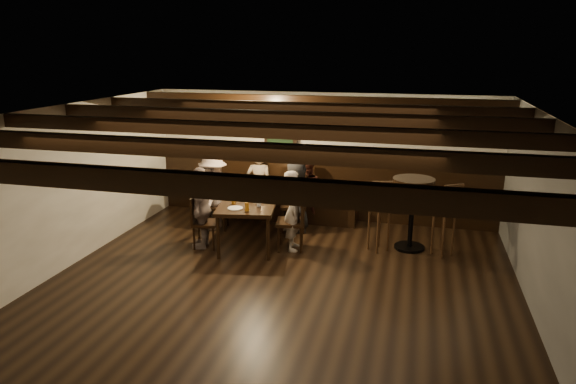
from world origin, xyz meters
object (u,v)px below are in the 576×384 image
(person_left_near, at_px, (213,192))
(bar_stool_left, at_px, (379,224))
(person_bench_right, at_px, (306,191))
(person_right_near, at_px, (297,195))
(chair_right_far, at_px, (292,232))
(high_top_table, at_px, (412,203))
(chair_left_far, at_px, (205,231))
(person_bench_centre, at_px, (259,185))
(person_left_far, at_px, (202,207))
(person_right_far, at_px, (293,211))
(bar_stool_right, at_px, (444,228))
(chair_right_near, at_px, (295,214))
(chair_left_near, at_px, (216,214))
(dining_table, at_px, (251,200))
(person_bench_left, at_px, (211,186))

(person_left_near, distance_m, bar_stool_left, 3.01)
(person_bench_right, bearing_deg, person_right_near, 71.57)
(chair_right_far, xyz_separation_m, high_top_table, (1.87, 0.50, 0.48))
(chair_left_far, distance_m, person_bench_centre, 1.71)
(person_left_far, bearing_deg, bar_stool_left, 90.90)
(person_bench_centre, distance_m, bar_stool_left, 2.59)
(chair_left_far, height_order, person_right_far, person_right_far)
(bar_stool_left, bearing_deg, bar_stool_right, -12.83)
(chair_left_far, distance_m, chair_right_near, 1.70)
(person_left_far, xyz_separation_m, person_right_far, (1.48, 0.27, -0.02))
(person_bench_centre, xyz_separation_m, bar_stool_right, (3.35, -1.00, -0.22))
(person_bench_right, bearing_deg, chair_left_near, 15.54)
(dining_table, xyz_separation_m, person_right_near, (0.66, 0.58, -0.02))
(dining_table, bearing_deg, chair_left_near, 147.94)
(chair_left_near, bearing_deg, person_bench_right, 105.54)
(person_right_near, height_order, high_top_table, person_right_near)
(person_bench_centre, bearing_deg, person_right_near, 141.34)
(person_bench_left, xyz_separation_m, bar_stool_left, (3.21, -0.75, -0.22))
(chair_right_near, xyz_separation_m, bar_stool_left, (1.53, -0.59, 0.14))
(dining_table, distance_m, person_bench_left, 1.27)
(person_right_far, bearing_deg, chair_right_far, 90.00)
(person_bench_right, bearing_deg, person_bench_centre, -9.46)
(person_left_far, relative_size, bar_stool_right, 1.13)
(person_right_far, xyz_separation_m, bar_stool_right, (2.35, 0.34, -0.21))
(chair_right_near, bearing_deg, bar_stool_left, -121.31)
(high_top_table, bearing_deg, dining_table, -176.01)
(chair_left_far, xyz_separation_m, chair_right_near, (1.26, 1.14, 0.04))
(high_top_table, bearing_deg, person_bench_left, 171.71)
(person_left_near, relative_size, bar_stool_right, 1.14)
(person_left_near, height_order, bar_stool_left, person_left_near)
(dining_table, height_order, person_right_far, person_right_far)
(person_bench_centre, xyz_separation_m, person_right_far, (1.00, -1.34, -0.01))
(chair_left_far, bearing_deg, bar_stool_left, 90.91)
(chair_left_far, bearing_deg, person_right_near, 121.51)
(chair_left_near, bearing_deg, person_right_near, 90.00)
(person_right_far, bearing_deg, person_bench_centre, 26.57)
(dining_table, bearing_deg, person_bench_centre, 90.00)
(bar_stool_left, bearing_deg, person_bench_right, 127.72)
(person_bench_left, bearing_deg, dining_table, 135.00)
(person_bench_right, bearing_deg, bar_stool_right, 147.18)
(chair_right_far, relative_size, person_bench_centre, 0.72)
(chair_left_far, xyz_separation_m, person_left_far, (-0.03, -0.01, 0.41))
(person_bench_right, height_order, person_right_near, person_right_near)
(person_bench_right, xyz_separation_m, person_left_far, (-1.38, -1.62, 0.06))
(person_left_far, distance_m, bar_stool_left, 2.89)
(chair_right_far, xyz_separation_m, person_right_far, (0.03, 0.01, 0.36))
(chair_left_near, height_order, person_right_far, person_right_far)
(bar_stool_left, bearing_deg, dining_table, 163.72)
(chair_left_near, height_order, bar_stool_right, bar_stool_right)
(person_bench_left, xyz_separation_m, bar_stool_right, (4.21, -0.70, -0.22))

